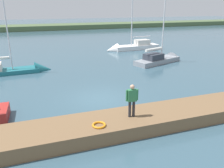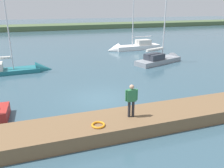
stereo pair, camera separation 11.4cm
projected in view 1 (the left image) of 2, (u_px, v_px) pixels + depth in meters
The scene contains 8 objects.
ground_plane at pixel (101, 99), 15.89m from camera, with size 200.00×200.00×0.00m, color #385666.
far_shoreline at pixel (46, 29), 60.90m from camera, with size 180.00×8.00×2.40m, color #4C603D.
dock_pier at pixel (124, 123), 11.90m from camera, with size 27.86×2.40×0.71m, color brown.
life_ring_buoy at pixel (99, 125), 10.88m from camera, with size 0.66×0.66×0.10m, color orange.
sailboat_behind_pier at pixel (14, 72), 21.84m from camera, with size 7.80×2.08×7.94m.
sailboat_outer_mooring at pixel (130, 48), 33.19m from camera, with size 8.07×2.34×9.66m.
sailboat_mid_channel at pixel (162, 61), 26.07m from camera, with size 7.08×3.90×7.84m.
person_on_dock at pixel (132, 98), 11.50m from camera, with size 0.65×0.25×1.72m.
Camera 1 is at (4.07, 14.16, 6.10)m, focal length 37.12 mm.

